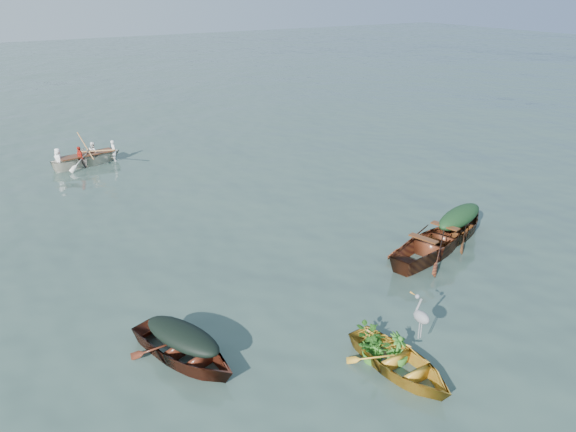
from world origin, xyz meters
The scene contains 13 objects.
ground centered at (0.00, 0.00, 0.00)m, with size 140.00×140.00×0.00m, color #374E45.
yellow_dinghy centered at (-1.38, -2.88, 0.00)m, with size 1.32×3.05×0.82m, color gold.
dark_covered_boat centered at (-4.80, -0.38, 0.00)m, with size 1.30×3.50×0.86m, color #4C1E11.
green_tarp_boat centered at (4.25, 0.91, 0.00)m, with size 1.25×4.02×0.92m, color #512A13.
open_wooden_boat centered at (2.80, 0.46, 0.00)m, with size 1.47×4.71×1.12m, color brown.
rowed_boat centered at (-3.37, 13.80, 0.00)m, with size 1.20×4.01×0.94m, color white.
dark_tarp_cover centered at (-4.80, -0.38, 0.63)m, with size 0.72×1.93×0.40m, color black.
green_tarp_cover centered at (4.25, 0.91, 0.72)m, with size 0.69×2.21×0.52m, color #183C1C.
thwart_benches centered at (2.80, 0.46, 0.58)m, with size 0.88×2.36×0.04m, color #4D2712, non-canonical shape.
heron centered at (-0.84, -2.79, 0.87)m, with size 0.28×0.40×0.92m, color gray, non-canonical shape.
dinghy_weeds centered at (-1.39, -2.33, 0.71)m, with size 0.70×0.90×0.60m, color #28651A.
rowers centered at (-3.37, 13.80, 0.85)m, with size 1.08×2.81×0.76m, color silver.
oars centered at (-3.37, 13.80, 0.50)m, with size 2.60×0.60×0.06m, color #A4703E, non-canonical shape.
Camera 1 is at (-7.83, -9.32, 7.01)m, focal length 35.00 mm.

